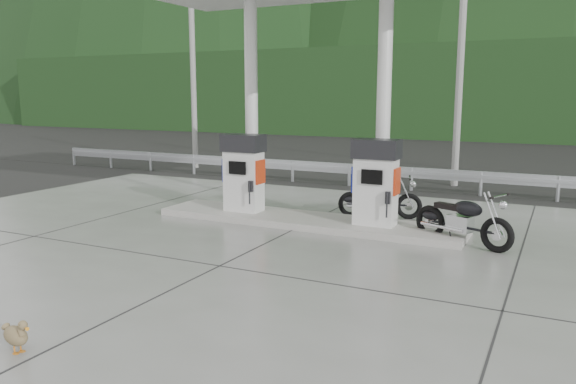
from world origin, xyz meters
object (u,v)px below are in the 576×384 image
at_px(motorcycle_left, 380,200).
at_px(gas_pump_right, 376,182).
at_px(motorcycle_right, 462,221).
at_px(gas_pump_left, 244,173).
at_px(duck, 16,336).

bearing_deg(motorcycle_left, gas_pump_right, -92.11).
bearing_deg(motorcycle_right, gas_pump_right, -164.68).
distance_m(gas_pump_left, gas_pump_right, 3.20).
distance_m(gas_pump_right, duck, 7.50).
xyz_separation_m(gas_pump_left, gas_pump_right, (3.20, 0.00, 0.00)).
bearing_deg(gas_pump_left, gas_pump_right, 0.00).
bearing_deg(motorcycle_left, duck, -115.63).
bearing_deg(duck, motorcycle_right, 74.90).
relative_size(gas_pump_left, motorcycle_right, 0.91).
distance_m(motorcycle_right, duck, 7.89).
relative_size(motorcycle_left, motorcycle_right, 0.92).
height_order(gas_pump_left, gas_pump_right, same).
relative_size(gas_pump_left, motorcycle_left, 0.99).
distance_m(gas_pump_left, motorcycle_right, 5.06).
relative_size(gas_pump_right, motorcycle_right, 0.91).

